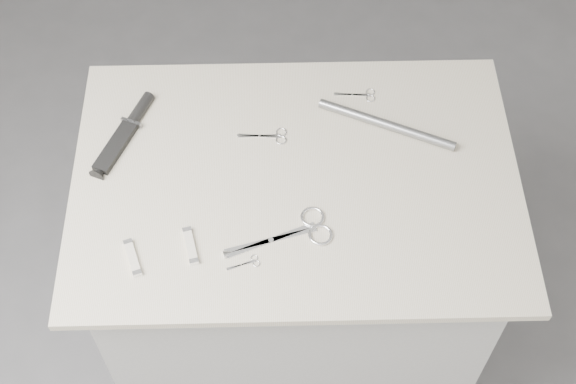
{
  "coord_description": "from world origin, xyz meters",
  "views": [
    {
      "loc": [
        -0.04,
        -1.04,
        2.37
      ],
      "look_at": [
        -0.02,
        -0.04,
        0.92
      ],
      "focal_mm": 50.0,
      "sensor_mm": 36.0,
      "label": 1
    }
  ],
  "objects_px": {
    "embroidery_scissors_a": "(271,136)",
    "pocket_knife_b": "(133,258)",
    "embroidery_scissors_b": "(362,95)",
    "pocket_knife_a": "(191,246)",
    "large_shears": "(300,231)",
    "sheathed_knife": "(127,129)",
    "tiny_scissors": "(248,263)",
    "plinth": "(295,278)",
    "metal_rail": "(386,124)"
  },
  "relations": [
    {
      "from": "metal_rail",
      "to": "plinth",
      "type": "bearing_deg",
      "value": -146.95
    },
    {
      "from": "embroidery_scissors_a",
      "to": "pocket_knife_a",
      "type": "xyz_separation_m",
      "value": [
        -0.17,
        -0.29,
        0.0
      ]
    },
    {
      "from": "large_shears",
      "to": "embroidery_scissors_b",
      "type": "bearing_deg",
      "value": 48.8
    },
    {
      "from": "embroidery_scissors_a",
      "to": "embroidery_scissors_b",
      "type": "xyz_separation_m",
      "value": [
        0.22,
        0.12,
        -0.0
      ]
    },
    {
      "from": "plinth",
      "to": "pocket_knife_b",
      "type": "distance_m",
      "value": 0.62
    },
    {
      "from": "embroidery_scissors_b",
      "to": "tiny_scissors",
      "type": "height_order",
      "value": "same"
    },
    {
      "from": "plinth",
      "to": "tiny_scissors",
      "type": "distance_m",
      "value": 0.53
    },
    {
      "from": "large_shears",
      "to": "tiny_scissors",
      "type": "relative_size",
      "value": 3.31
    },
    {
      "from": "pocket_knife_a",
      "to": "sheathed_knife",
      "type": "bearing_deg",
      "value": 13.73
    },
    {
      "from": "metal_rail",
      "to": "pocket_knife_a",
      "type": "bearing_deg",
      "value": -144.53
    },
    {
      "from": "tiny_scissors",
      "to": "pocket_knife_a",
      "type": "height_order",
      "value": "pocket_knife_a"
    },
    {
      "from": "pocket_knife_b",
      "to": "plinth",
      "type": "bearing_deg",
      "value": -78.79
    },
    {
      "from": "metal_rail",
      "to": "pocket_knife_b",
      "type": "bearing_deg",
      "value": -148.72
    },
    {
      "from": "pocket_knife_a",
      "to": "plinth",
      "type": "bearing_deg",
      "value": -65.74
    },
    {
      "from": "embroidery_scissors_a",
      "to": "metal_rail",
      "type": "distance_m",
      "value": 0.27
    },
    {
      "from": "large_shears",
      "to": "embroidery_scissors_a",
      "type": "relative_size",
      "value": 2.04
    },
    {
      "from": "metal_rail",
      "to": "tiny_scissors",
      "type": "bearing_deg",
      "value": -132.03
    },
    {
      "from": "large_shears",
      "to": "embroidery_scissors_b",
      "type": "relative_size",
      "value": 2.36
    },
    {
      "from": "tiny_scissors",
      "to": "pocket_knife_a",
      "type": "xyz_separation_m",
      "value": [
        -0.12,
        0.04,
        0.0
      ]
    },
    {
      "from": "plinth",
      "to": "pocket_knife_a",
      "type": "xyz_separation_m",
      "value": [
        -0.23,
        -0.17,
        0.48
      ]
    },
    {
      "from": "embroidery_scissors_b",
      "to": "sheathed_knife",
      "type": "height_order",
      "value": "sheathed_knife"
    },
    {
      "from": "embroidery_scissors_a",
      "to": "pocket_knife_b",
      "type": "distance_m",
      "value": 0.43
    },
    {
      "from": "large_shears",
      "to": "tiny_scissors",
      "type": "distance_m",
      "value": 0.13
    },
    {
      "from": "plinth",
      "to": "sheathed_knife",
      "type": "xyz_separation_m",
      "value": [
        -0.39,
        0.14,
        0.48
      ]
    },
    {
      "from": "plinth",
      "to": "metal_rail",
      "type": "xyz_separation_m",
      "value": [
        0.21,
        0.14,
        0.48
      ]
    },
    {
      "from": "plinth",
      "to": "large_shears",
      "type": "bearing_deg",
      "value": -87.91
    },
    {
      "from": "plinth",
      "to": "embroidery_scissors_a",
      "type": "relative_size",
      "value": 7.92
    },
    {
      "from": "plinth",
      "to": "embroidery_scissors_a",
      "type": "bearing_deg",
      "value": 114.3
    },
    {
      "from": "plinth",
      "to": "embroidery_scissors_b",
      "type": "relative_size",
      "value": 9.16
    },
    {
      "from": "pocket_knife_a",
      "to": "tiny_scissors",
      "type": "bearing_deg",
      "value": -122.62
    },
    {
      "from": "plinth",
      "to": "tiny_scissors",
      "type": "xyz_separation_m",
      "value": [
        -0.11,
        -0.22,
        0.47
      ]
    },
    {
      "from": "embroidery_scissors_b",
      "to": "large_shears",
      "type": "bearing_deg",
      "value": -108.89
    },
    {
      "from": "embroidery_scissors_b",
      "to": "embroidery_scissors_a",
      "type": "bearing_deg",
      "value": -147.13
    },
    {
      "from": "pocket_knife_b",
      "to": "sheathed_knife",
      "type": "bearing_deg",
      "value": -11.91
    },
    {
      "from": "sheathed_knife",
      "to": "large_shears",
      "type": "bearing_deg",
      "value": -102.38
    },
    {
      "from": "pocket_knife_b",
      "to": "embroidery_scissors_a",
      "type": "bearing_deg",
      "value": -61.4
    },
    {
      "from": "embroidery_scissors_b",
      "to": "pocket_knife_b",
      "type": "relative_size",
      "value": 1.09
    },
    {
      "from": "embroidery_scissors_a",
      "to": "pocket_knife_a",
      "type": "relative_size",
      "value": 1.25
    },
    {
      "from": "sheathed_knife",
      "to": "tiny_scissors",
      "type": "bearing_deg",
      "value": -118.48
    },
    {
      "from": "pocket_knife_a",
      "to": "pocket_knife_b",
      "type": "distance_m",
      "value": 0.12
    },
    {
      "from": "sheathed_knife",
      "to": "metal_rail",
      "type": "height_order",
      "value": "sheathed_knife"
    },
    {
      "from": "embroidery_scissors_a",
      "to": "embroidery_scissors_b",
      "type": "distance_m",
      "value": 0.25
    },
    {
      "from": "embroidery_scissors_b",
      "to": "pocket_knife_b",
      "type": "xyz_separation_m",
      "value": [
        -0.51,
        -0.44,
        0.0
      ]
    },
    {
      "from": "large_shears",
      "to": "embroidery_scissors_a",
      "type": "height_order",
      "value": "large_shears"
    },
    {
      "from": "embroidery_scissors_b",
      "to": "pocket_knife_a",
      "type": "xyz_separation_m",
      "value": [
        -0.39,
        -0.41,
        0.0
      ]
    },
    {
      "from": "large_shears",
      "to": "sheathed_knife",
      "type": "distance_m",
      "value": 0.48
    },
    {
      "from": "sheathed_knife",
      "to": "pocket_knife_b",
      "type": "height_order",
      "value": "sheathed_knife"
    },
    {
      "from": "large_shears",
      "to": "sheathed_knife",
      "type": "xyz_separation_m",
      "value": [
        -0.39,
        0.28,
        0.01
      ]
    },
    {
      "from": "sheathed_knife",
      "to": "pocket_knife_b",
      "type": "distance_m",
      "value": 0.34
    },
    {
      "from": "pocket_knife_b",
      "to": "metal_rail",
      "type": "bearing_deg",
      "value": -77.66
    }
  ]
}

